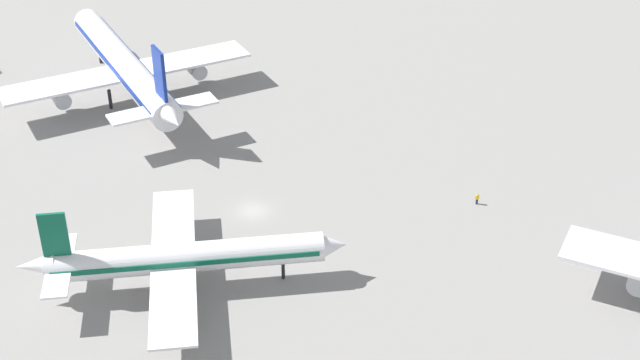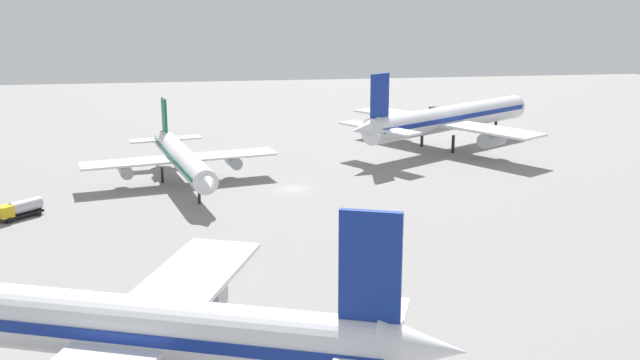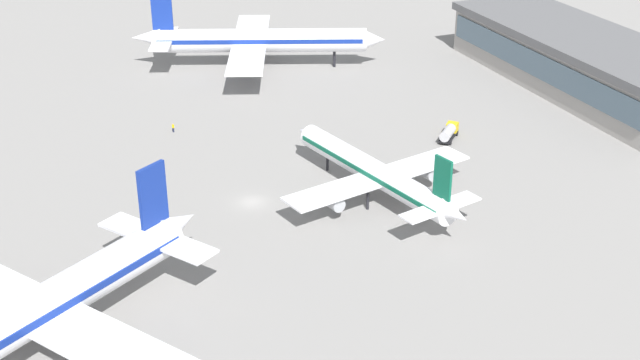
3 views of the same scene
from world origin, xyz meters
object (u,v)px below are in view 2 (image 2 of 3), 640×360
object	(u,v)px
fuel_truck	(20,209)
ground_crew_worker	(362,248)
airplane_distant	(182,158)
airplane_taxiing	(112,326)
catering_truck	(435,113)
airplane_at_gate	(448,118)

from	to	relation	value
fuel_truck	ground_crew_worker	distance (m)	49.13
ground_crew_worker	airplane_distant	bearing A→B (deg)	-74.41
airplane_taxiing	airplane_distant	bearing A→B (deg)	-72.06
airplane_distant	ground_crew_worker	bearing A→B (deg)	17.99
catering_truck	ground_crew_worker	distance (m)	96.85
airplane_distant	catering_truck	xyz separation A→B (m)	(-52.65, 58.57, -2.73)
airplane_distant	catering_truck	size ratio (longest dim) A/B	7.12
ground_crew_worker	airplane_taxiing	bearing A→B (deg)	33.17
airplane_taxiing	airplane_distant	size ratio (longest dim) A/B	1.32
airplane_taxiing	airplane_at_gate	bearing A→B (deg)	-101.22
fuel_truck	catering_truck	distance (m)	105.50
catering_truck	airplane_at_gate	bearing A→B (deg)	128.69
airplane_taxiing	fuel_truck	world-z (taller)	airplane_taxiing
fuel_truck	ground_crew_worker	bearing A→B (deg)	109.02
fuel_truck	ground_crew_worker	world-z (taller)	fuel_truck
airplane_distant	ground_crew_worker	world-z (taller)	airplane_distant
catering_truck	ground_crew_worker	size ratio (longest dim) A/B	3.33
fuel_truck	ground_crew_worker	size ratio (longest dim) A/B	3.47
airplane_at_gate	catering_truck	world-z (taller)	airplane_at_gate
airplane_distant	ground_crew_worker	xyz separation A→B (m)	(37.12, 22.22, -3.57)
fuel_truck	airplane_distant	bearing A→B (deg)	170.41
fuel_truck	airplane_taxiing	bearing A→B (deg)	65.17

